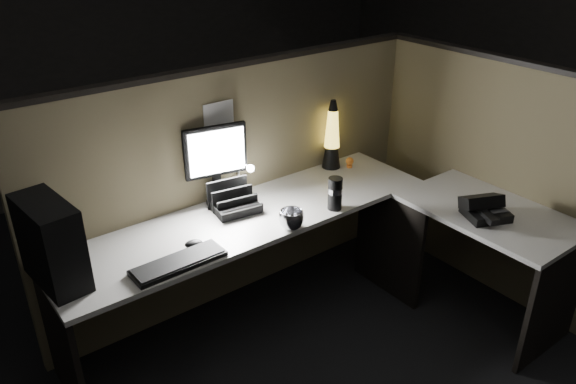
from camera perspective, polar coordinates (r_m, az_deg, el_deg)
floor at (r=3.35m, az=4.73°, el=-16.63°), size 6.00×6.00×0.00m
room_shell at (r=2.53m, az=6.11°, el=11.10°), size 6.00×6.00×6.00m
partition_back at (r=3.53m, az=-4.87°, el=0.70°), size 2.66×0.06×1.50m
partition_right at (r=3.87m, az=19.04°, el=1.63°), size 0.06×1.66×1.50m
desk at (r=3.24m, az=4.51°, el=-5.34°), size 2.60×1.60×0.73m
pc_tower at (r=2.79m, az=-22.95°, el=-4.79°), size 0.22×0.41×0.41m
monitor at (r=3.26m, az=-7.34°, el=3.51°), size 0.37×0.16×0.48m
keyboard at (r=2.84m, az=-11.05°, el=-7.08°), size 0.48×0.17×0.02m
mouse at (r=2.96m, az=-9.55°, el=-5.22°), size 0.11×0.09×0.04m
clip_lamp at (r=3.37m, az=-4.43°, el=1.62°), size 0.05×0.18×0.24m
organizer at (r=3.28m, az=-5.56°, el=-1.08°), size 0.28×0.26×0.19m
lava_lamp at (r=3.76m, az=4.49°, el=5.30°), size 0.13×0.13×0.47m
travel_mug at (r=3.25m, az=4.80°, el=-0.16°), size 0.09×0.09×0.20m
steel_mug at (r=3.06m, az=0.35°, el=-2.82°), size 0.17×0.17×0.11m
figurine at (r=3.82m, az=6.29°, el=3.14°), size 0.05×0.05×0.05m
pinned_paper at (r=3.27m, az=-6.99°, el=6.71°), size 0.20×0.00×0.28m
desk_phone at (r=3.37m, az=19.31°, el=-1.59°), size 0.29×0.29×0.14m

